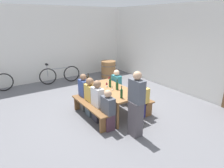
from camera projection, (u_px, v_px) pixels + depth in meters
ground_plane at (112, 112)px, 5.85m from camera, size 24.00×24.00×0.00m
back_wall at (187, 50)px, 7.06m from camera, size 14.00×0.20×3.20m
side_wall at (58, 44)px, 8.75m from camera, size 0.20×6.93×3.20m
tasting_table at (112, 91)px, 5.64m from camera, size 1.83×0.89×0.75m
bench_near at (90, 108)px, 5.35m from camera, size 1.73×0.30×0.45m
bench_far at (132, 96)px, 6.13m from camera, size 1.73×0.30×0.45m
wine_bottle_0 at (121, 93)px, 4.94m from camera, size 0.07×0.07×0.32m
wine_bottle_1 at (117, 86)px, 5.53m from camera, size 0.08×0.08×0.30m
wine_bottle_2 at (110, 83)px, 5.74m from camera, size 0.07×0.07×0.33m
wine_bottle_3 at (88, 80)px, 5.97m from camera, size 0.08×0.08×0.35m
wine_bottle_4 at (136, 92)px, 5.08m from camera, size 0.08×0.08×0.32m
wine_glass_0 at (112, 86)px, 5.50m from camera, size 0.06×0.06×0.16m
wine_glass_1 at (107, 83)px, 5.76m from camera, size 0.07×0.07×0.15m
wine_glass_2 at (109, 77)px, 6.34m from camera, size 0.08×0.08×0.14m
seated_guest_near_0 at (84, 93)px, 5.86m from camera, size 0.37×0.24×1.14m
seated_guest_near_1 at (90, 98)px, 5.54m from camera, size 0.39×0.24×1.13m
seated_guest_near_2 at (98, 102)px, 5.21m from camera, size 0.38×0.24×1.17m
seated_guest_near_3 at (108, 111)px, 4.82m from camera, size 0.39×0.24×1.06m
seated_guest_far_0 at (116, 86)px, 6.48m from camera, size 0.33×0.24×1.10m
seated_guest_far_1 at (142, 100)px, 5.51m from camera, size 0.42×0.24×1.06m
standing_host at (136, 106)px, 4.49m from camera, size 0.39×0.24×1.59m
wine_barrel at (108, 69)px, 9.17m from camera, size 0.70×0.70×0.79m
parked_bicycle_0 at (60, 75)px, 8.39m from camera, size 0.33×1.70×0.90m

